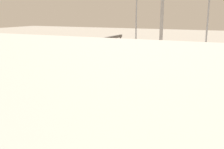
{
  "coord_description": "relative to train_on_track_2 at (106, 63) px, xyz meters",
  "views": [
    {
      "loc": [
        -25.05,
        54.04,
        15.11
      ],
      "look_at": [
        -2.23,
        5.42,
        2.5
      ],
      "focal_mm": 41.99,
      "sensor_mm": 36.0,
      "label": 1
    }
  ],
  "objects": [
    {
      "name": "ground_plane",
      "position": [
        -5.64,
        7.5,
        -2.02
      ],
      "size": [
        400.0,
        400.0,
        0.0
      ],
      "primitive_type": "plane",
      "color": "gray"
    },
    {
      "name": "track_bed_0",
      "position": [
        -5.64,
        -10.0,
        -1.96
      ],
      "size": [
        140.0,
        2.8,
        0.12
      ],
      "primitive_type": "cube",
      "color": "#3D3833",
      "rests_on": "ground_plane"
    },
    {
      "name": "track_bed_1",
      "position": [
        -5.64,
        -5.0,
        -1.96
      ],
      "size": [
        140.0,
        2.8,
        0.12
      ],
      "primitive_type": "cube",
      "color": "#4C443D",
      "rests_on": "ground_plane"
    },
    {
      "name": "track_bed_2",
      "position": [
        -5.64,
        -0.0,
        -1.96
      ],
      "size": [
        140.0,
        2.8,
        0.12
      ],
      "primitive_type": "cube",
      "color": "#3D3833",
      "rests_on": "ground_plane"
    },
    {
      "name": "track_bed_3",
      "position": [
        -5.64,
        5.0,
        -1.96
      ],
      "size": [
        140.0,
        2.8,
        0.12
      ],
      "primitive_type": "cube",
      "color": "#3D3833",
      "rests_on": "ground_plane"
    },
    {
      "name": "track_bed_4",
      "position": [
        -5.64,
        10.0,
        -1.96
      ],
      "size": [
        140.0,
        2.8,
        0.12
      ],
      "primitive_type": "cube",
      "color": "#4C443D",
      "rests_on": "ground_plane"
    },
    {
      "name": "track_bed_5",
      "position": [
        -5.64,
        15.0,
        -1.96
      ],
      "size": [
        140.0,
        2.8,
        0.12
      ],
      "primitive_type": "cube",
      "color": "#4C443D",
      "rests_on": "ground_plane"
    },
    {
      "name": "track_bed_6",
      "position": [
        -5.64,
        20.0,
        -1.96
      ],
      "size": [
        140.0,
        2.8,
        0.12
      ],
      "primitive_type": "cube",
      "color": "#4C443D",
      "rests_on": "ground_plane"
    },
    {
      "name": "track_bed_7",
      "position": [
        -5.64,
        25.0,
        -1.96
      ],
      "size": [
        140.0,
        2.8,
        0.12
      ],
      "primitive_type": "cube",
      "color": "#4C443D",
      "rests_on": "ground_plane"
    },
    {
      "name": "train_on_track_2",
      "position": [
        0.0,
        0.0,
        0.0
      ],
      "size": [
        95.6,
        3.06,
        3.8
      ],
      "color": "silver",
      "rests_on": "ground_plane"
    },
    {
      "name": "train_on_track_1",
      "position": [
        -6.07,
        -5.0,
        0.06
      ],
      "size": [
        114.8,
        3.0,
        4.4
      ],
      "color": "black",
      "rests_on": "ground_plane"
    },
    {
      "name": "train_on_track_3",
      "position": [
        18.07,
        5.0,
        0.14
      ],
      "size": [
        10.0,
        3.0,
        5.0
      ],
      "color": "gold",
      "rests_on": "ground_plane"
    },
    {
      "name": "train_on_track_6",
      "position": [
        -4.11,
        20.0,
        -0.02
      ],
      "size": [
        95.6,
        3.06,
        3.8
      ],
      "color": "#A8AAB2",
      "rests_on": "ground_plane"
    },
    {
      "name": "light_mast_0",
      "position": [
        -3.96,
        -12.09,
        14.05
      ],
      "size": [
        2.8,
        0.7,
        24.9
      ],
      "color": "#9EA0A5",
      "rests_on": "ground_plane"
    },
    {
      "name": "light_mast_2",
      "position": [
        -23.7,
        -12.24,
        15.1
      ],
      "size": [
        2.8,
        0.7,
        26.82
      ],
      "color": "#9EA0A5",
      "rests_on": "ground_plane"
    },
    {
      "name": "signal_gantry",
      "position": [
        0.99,
        7.5,
        5.72
      ],
      "size": [
        0.7,
        40.0,
        8.8
      ],
      "color": "#4C4742",
      "rests_on": "ground_plane"
    }
  ]
}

